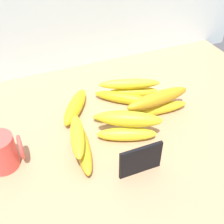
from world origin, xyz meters
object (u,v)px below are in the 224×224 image
object	(u,v)px
banana_5	(83,148)
banana_7	(129,84)
banana_8	(77,136)
banana_2	(127,134)
banana_10	(158,98)
banana_0	(124,98)
banana_6	(121,116)
chalkboard_sign	(140,161)
banana_9	(129,119)
banana_3	(75,107)
coffee_mug	(2,152)
banana_1	(156,109)
banana_4	(133,92)

from	to	relation	value
banana_5	banana_7	world-z (taller)	banana_7
banana_8	banana_2	bearing A→B (deg)	-3.32
banana_2	banana_10	bearing A→B (deg)	27.21
banana_0	banana_10	xyz separation A→B (cm)	(6.98, -8.87, 3.96)
banana_5	banana_6	bearing A→B (deg)	29.88
chalkboard_sign	banana_2	distance (cm)	11.76
banana_2	banana_8	bearing A→B (deg)	176.68
banana_0	banana_9	size ratio (longest dim) A/B	1.07
banana_2	banana_10	size ratio (longest dim) A/B	0.78
banana_3	banana_8	world-z (taller)	banana_8
coffee_mug	banana_0	xyz separation A→B (cm)	(38.15, 12.24, -2.86)
banana_1	banana_6	xyz separation A→B (cm)	(-11.38, 0.97, -0.01)
banana_0	banana_7	world-z (taller)	banana_7
banana_4	banana_9	world-z (taller)	banana_9
banana_0	banana_10	world-z (taller)	banana_10
banana_2	banana_8	xyz separation A→B (cm)	(-13.59, 0.79, 3.65)
banana_5	banana_2	bearing A→B (deg)	2.26
banana_1	banana_3	size ratio (longest dim) A/B	1.15
banana_9	banana_4	bearing A→B (deg)	60.86
coffee_mug	banana_10	distance (cm)	45.27
banana_1	banana_8	bearing A→B (deg)	-167.35
banana_0	banana_1	xyz separation A→B (cm)	(6.92, -8.84, 0.02)
coffee_mug	banana_8	world-z (taller)	coffee_mug
banana_9	banana_8	bearing A→B (deg)	-178.11
coffee_mug	banana_2	distance (cm)	32.34
banana_0	banana_2	size ratio (longest dim) A/B	1.17
chalkboard_sign	banana_0	world-z (taller)	chalkboard_sign
banana_4	banana_5	bearing A→B (deg)	-142.19
banana_3	banana_10	world-z (taller)	banana_10
banana_9	coffee_mug	bearing A→B (deg)	176.41
banana_3	banana_9	xyz separation A→B (cm)	(10.76, -15.58, 3.79)
banana_2	banana_5	distance (cm)	12.69
chalkboard_sign	banana_8	bearing A→B (deg)	134.14
banana_4	banana_7	size ratio (longest dim) A/B	0.84
chalkboard_sign	coffee_mug	xyz separation A→B (cm)	(-30.35, 14.83, 0.80)
banana_8	banana_3	bearing A→B (deg)	75.80
coffee_mug	banana_8	bearing A→B (deg)	-7.96
banana_1	banana_5	distance (cm)	26.71
banana_5	banana_8	distance (cm)	4.00
banana_5	banana_8	xyz separation A→B (cm)	(-0.91, 1.29, 3.68)
chalkboard_sign	banana_0	xyz separation A→B (cm)	(7.81, 27.07, -2.06)
coffee_mug	banana_1	distance (cm)	45.29
banana_0	banana_6	world-z (taller)	same
coffee_mug	banana_4	size ratio (longest dim) A/B	0.57
banana_1	banana_4	xyz separation A→B (cm)	(-2.93, 10.41, 0.08)
banana_3	banana_6	world-z (taller)	banana_3
banana_4	banana_10	distance (cm)	11.53
chalkboard_sign	banana_0	size ratio (longest dim) A/B	0.58
coffee_mug	banana_4	world-z (taller)	coffee_mug
banana_10	banana_2	bearing A→B (deg)	-152.79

